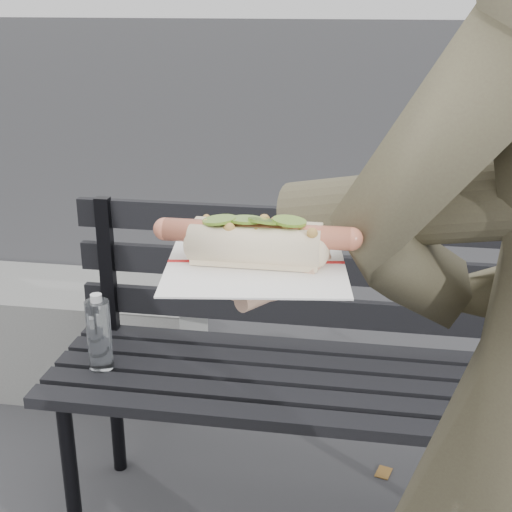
{
  "coord_description": "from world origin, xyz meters",
  "views": [
    {
      "loc": [
        0.14,
        -0.67,
        1.42
      ],
      "look_at": [
        0.02,
        0.03,
        1.15
      ],
      "focal_mm": 50.0,
      "sensor_mm": 36.0,
      "label": 1
    }
  ],
  "objects": [
    {
      "name": "park_bench",
      "position": [
        0.06,
        1.01,
        0.52
      ],
      "size": [
        1.5,
        0.44,
        0.88
      ],
      "color": "black",
      "rests_on": "ground"
    },
    {
      "name": "concrete_block",
      "position": [
        -1.06,
        1.59,
        0.2
      ],
      "size": [
        1.2,
        0.4,
        0.4
      ],
      "primitive_type": "cube",
      "color": "slate",
      "rests_on": "ground"
    },
    {
      "name": "held_hotdog",
      "position": [
        0.21,
        0.11,
        1.18
      ],
      "size": [
        0.62,
        0.32,
        0.2
      ],
      "color": "#4B4332"
    }
  ]
}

